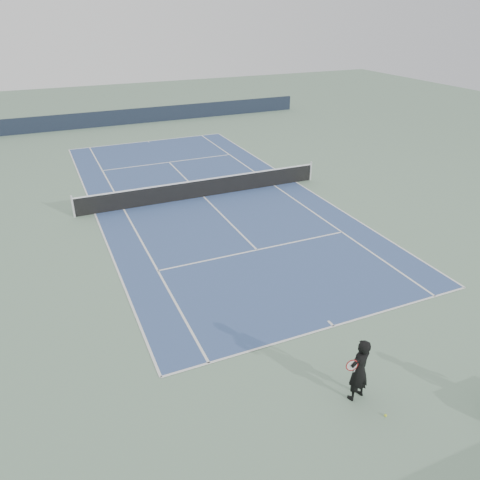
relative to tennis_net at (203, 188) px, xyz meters
name	(u,v)px	position (x,y,z in m)	size (l,w,h in m)	color
ground	(204,197)	(0.00, 0.00, -0.50)	(80.00, 80.00, 0.00)	gray
court_surface	(204,197)	(0.00, 0.00, -0.50)	(10.97, 23.77, 0.01)	#375082
tennis_net	(203,188)	(0.00, 0.00, 0.00)	(12.90, 0.10, 1.07)	silver
windscreen_far	(130,117)	(0.00, 17.88, 0.10)	(30.00, 0.25, 1.20)	black
tennis_player	(359,370)	(-1.14, -14.54, 0.39)	(0.83, 0.62, 1.78)	black
tennis_ball	(386,415)	(-0.85, -15.37, -0.47)	(0.07, 0.07, 0.07)	#D4E72F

